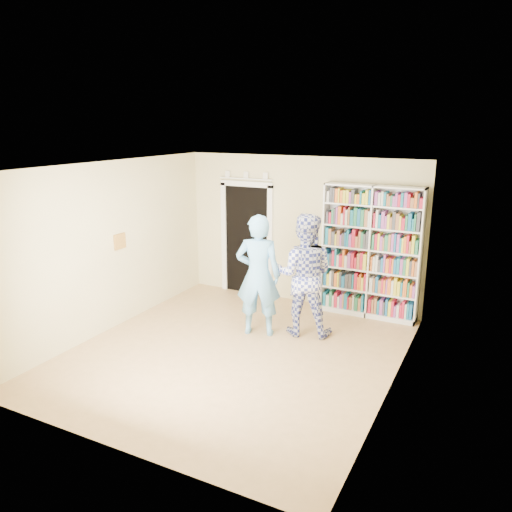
% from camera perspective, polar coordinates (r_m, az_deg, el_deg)
% --- Properties ---
extents(floor, '(5.00, 5.00, 0.00)m').
position_cam_1_polar(floor, '(7.46, -2.45, -10.99)').
color(floor, '#A68050').
rests_on(floor, ground).
extents(ceiling, '(5.00, 5.00, 0.00)m').
position_cam_1_polar(ceiling, '(6.73, -2.71, 10.16)').
color(ceiling, white).
rests_on(ceiling, wall_back).
extents(wall_back, '(4.50, 0.00, 4.50)m').
position_cam_1_polar(wall_back, '(9.17, 5.10, 2.89)').
color(wall_back, beige).
rests_on(wall_back, floor).
extents(wall_left, '(0.00, 5.00, 5.00)m').
position_cam_1_polar(wall_left, '(8.28, -16.29, 1.01)').
color(wall_left, beige).
rests_on(wall_left, floor).
extents(wall_right, '(0.00, 5.00, 5.00)m').
position_cam_1_polar(wall_right, '(6.23, 15.82, -3.50)').
color(wall_right, beige).
rests_on(wall_right, floor).
extents(bookshelf, '(1.66, 0.31, 2.28)m').
position_cam_1_polar(bookshelf, '(8.67, 12.99, 0.50)').
color(bookshelf, white).
rests_on(bookshelf, floor).
extents(doorway, '(1.10, 0.08, 2.43)m').
position_cam_1_polar(doorway, '(9.63, -1.06, 2.50)').
color(doorway, black).
rests_on(doorway, floor).
extents(wall_art, '(0.03, 0.25, 0.25)m').
position_cam_1_polar(wall_art, '(8.39, -15.29, 1.63)').
color(wall_art, brown).
rests_on(wall_art, wall_left).
extents(man_blue, '(0.81, 0.66, 1.93)m').
position_cam_1_polar(man_blue, '(7.76, 0.26, -2.23)').
color(man_blue, '#67AFE5').
rests_on(man_blue, floor).
extents(man_plaid, '(1.09, 0.94, 1.94)m').
position_cam_1_polar(man_plaid, '(7.81, 5.52, -2.15)').
color(man_plaid, navy).
rests_on(man_plaid, floor).
extents(paper_sheet, '(0.18, 0.04, 0.26)m').
position_cam_1_polar(paper_sheet, '(7.60, 5.62, -3.34)').
color(paper_sheet, white).
rests_on(paper_sheet, man_plaid).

